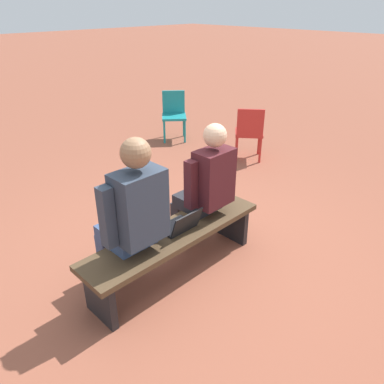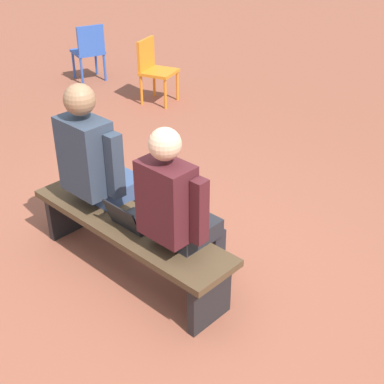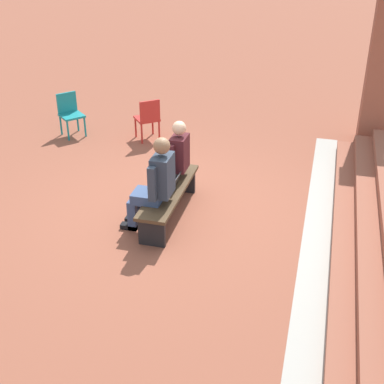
% 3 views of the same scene
% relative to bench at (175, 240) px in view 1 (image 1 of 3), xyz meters
% --- Properties ---
extents(ground_plane, '(60.00, 60.00, 0.00)m').
position_rel_bench_xyz_m(ground_plane, '(-0.28, -0.03, -0.35)').
color(ground_plane, brown).
extents(bench, '(1.80, 0.44, 0.45)m').
position_rel_bench_xyz_m(bench, '(0.00, 0.00, 0.00)').
color(bench, '#4C3823').
rests_on(bench, ground).
extents(person_student, '(0.54, 0.68, 1.34)m').
position_rel_bench_xyz_m(person_student, '(-0.45, -0.07, 0.36)').
color(person_student, '#232328').
rests_on(person_student, ground).
extents(person_adult, '(0.59, 0.74, 1.42)m').
position_rel_bench_xyz_m(person_adult, '(0.39, -0.07, 0.39)').
color(person_adult, '#384C75').
rests_on(person_adult, ground).
extents(laptop, '(0.32, 0.29, 0.21)m').
position_rel_bench_xyz_m(laptop, '(-0.05, 0.01, 0.15)').
color(laptop, black).
rests_on(laptop, bench).
extents(plastic_chair_foreground, '(0.59, 0.59, 0.84)m').
position_rel_bench_xyz_m(plastic_chair_foreground, '(-2.58, -2.83, 0.13)').
color(plastic_chair_foreground, teal).
rests_on(plastic_chair_foreground, ground).
extents(plastic_chair_mid_courtyard, '(0.59, 0.59, 0.84)m').
position_rel_bench_xyz_m(plastic_chair_mid_courtyard, '(-2.69, -1.23, 0.13)').
color(plastic_chair_mid_courtyard, red).
rests_on(plastic_chair_mid_courtyard, ground).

